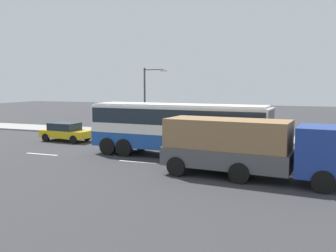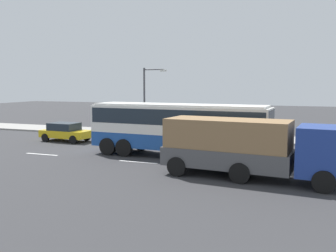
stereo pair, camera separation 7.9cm
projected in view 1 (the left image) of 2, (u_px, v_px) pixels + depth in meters
ground_plane at (155, 153)px, 24.19m from camera, size 120.00×120.00×0.00m
sidewalk_curb at (192, 136)px, 31.97m from camera, size 80.00×4.00×0.15m
lane_centreline at (183, 165)px, 20.52m from camera, size 41.46×0.16×0.01m
coach_bus at (178, 124)px, 22.70m from camera, size 11.26×3.15×3.28m
cargo_truck at (249, 146)px, 17.61m from camera, size 8.63×3.29×2.80m
car_yellow_taxi at (66, 131)px, 29.29m from camera, size 4.09×2.06×1.46m
pedestrian_near_curb at (270, 127)px, 29.68m from camera, size 0.32×0.32×1.61m
street_lamp at (148, 95)px, 31.47m from camera, size 2.07×0.24×5.72m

